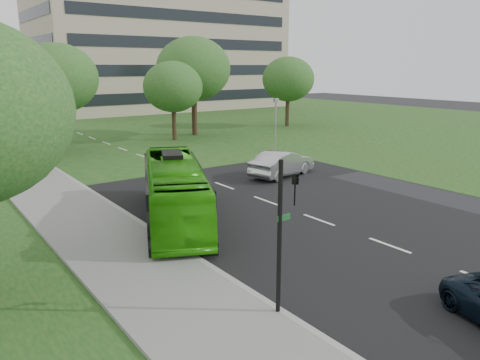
{
  "coord_description": "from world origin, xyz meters",
  "views": [
    {
      "loc": [
        -15.29,
        -12.85,
        7.06
      ],
      "look_at": [
        -2.17,
        5.36,
        1.6
      ],
      "focal_mm": 35.0,
      "sensor_mm": 36.0,
      "label": 1
    }
  ],
  "objects": [
    {
      "name": "office_building",
      "position": [
        21.96,
        61.96,
        12.5
      ],
      "size": [
        40.1,
        20.1,
        25.0
      ],
      "color": "tan",
      "rests_on": "ground"
    },
    {
      "name": "street_surfaces",
      "position": [
        -0.38,
        22.75,
        0.03
      ],
      "size": [
        120.0,
        120.0,
        0.15
      ],
      "color": "black",
      "rests_on": "ground"
    },
    {
      "name": "sedan",
      "position": [
        4.59,
        10.0,
        0.85
      ],
      "size": [
        5.44,
        3.01,
        1.7
      ],
      "primitive_type": "imported",
      "rotation": [
        0.0,
        0.0,
        1.82
      ],
      "color": "#B0B0B5",
      "rests_on": "ground"
    },
    {
      "name": "tree_park_e",
      "position": [
        22.42,
        29.73,
        5.58
      ],
      "size": [
        6.17,
        6.17,
        8.22
      ],
      "color": "black",
      "rests_on": "ground"
    },
    {
      "name": "tree_park_b",
      "position": [
        -4.34,
        28.72,
        6.09
      ],
      "size": [
        6.89,
        6.89,
        9.03
      ],
      "color": "black",
      "rests_on": "ground"
    },
    {
      "name": "traffic_light",
      "position": [
        -7.05,
        -3.51,
        2.72
      ],
      "size": [
        0.74,
        0.19,
        4.64
      ],
      "rotation": [
        0.0,
        0.0,
        0.04
      ],
      "color": "black",
      "rests_on": "ground"
    },
    {
      "name": "camera_pole",
      "position": [
        10.06,
        17.23,
        2.9
      ],
      "size": [
        0.42,
        0.38,
        4.5
      ],
      "rotation": [
        0.0,
        0.0,
        0.17
      ],
      "color": "gray",
      "rests_on": "ground"
    },
    {
      "name": "tree_park_d",
      "position": [
        9.57,
        29.82,
        6.81
      ],
      "size": [
        7.61,
        7.61,
        10.06
      ],
      "color": "black",
      "rests_on": "ground"
    },
    {
      "name": "tree_park_c",
      "position": [
        6.18,
        27.96,
        5.16
      ],
      "size": [
        5.73,
        5.73,
        7.6
      ],
      "color": "black",
      "rests_on": "ground"
    },
    {
      "name": "ground",
      "position": [
        0.0,
        0.0,
        0.0
      ],
      "size": [
        160.0,
        160.0,
        0.0
      ],
      "primitive_type": "plane",
      "color": "black",
      "rests_on": "ground"
    },
    {
      "name": "bus",
      "position": [
        -5.5,
        5.94,
        1.44
      ],
      "size": [
        6.42,
        10.41,
        2.88
      ],
      "primitive_type": "imported",
      "rotation": [
        0.0,
        0.0,
        -0.42
      ],
      "color": "#2EA60E",
      "rests_on": "ground"
    }
  ]
}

